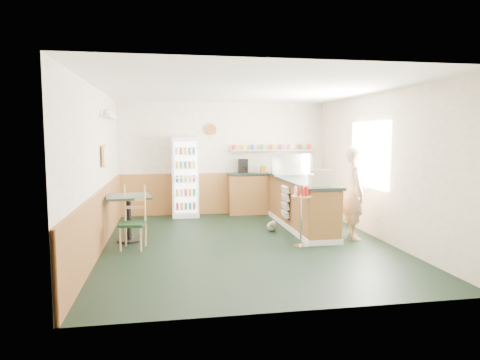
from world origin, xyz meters
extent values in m
plane|color=black|center=(0.00, 0.00, 0.00)|extent=(6.00, 6.00, 0.00)
cube|color=white|center=(0.00, 3.01, 1.35)|extent=(5.00, 0.02, 2.70)
cube|color=white|center=(-2.51, 0.00, 1.35)|extent=(0.02, 6.00, 2.70)
cube|color=white|center=(2.51, 0.00, 1.35)|extent=(0.02, 6.00, 2.70)
cube|color=white|center=(0.00, 0.00, 2.71)|extent=(5.00, 6.00, 0.02)
cube|color=#A77736|center=(0.00, 2.97, 0.50)|extent=(4.98, 0.05, 1.00)
cube|color=#A77736|center=(-2.47, 0.00, 0.50)|extent=(0.05, 5.98, 1.00)
cube|color=white|center=(2.46, 0.30, 1.55)|extent=(0.06, 1.45, 1.25)
cube|color=tan|center=(-2.45, 0.50, 1.55)|extent=(0.03, 0.32, 0.38)
cube|color=white|center=(-2.40, 1.00, 2.25)|extent=(0.18, 1.20, 0.03)
cylinder|color=#975825|center=(-0.30, 2.94, 2.05)|extent=(0.26, 0.04, 0.26)
cube|color=#A77736|center=(1.35, 1.07, 0.47)|extent=(0.60, 2.95, 0.95)
cube|color=white|center=(1.35, 1.07, 0.05)|extent=(0.64, 2.97, 0.10)
cube|color=#26342A|center=(1.35, 1.08, 0.98)|extent=(0.68, 3.01, 0.05)
cube|color=#A77736|center=(1.20, 2.80, 0.47)|extent=(2.20, 0.38, 0.95)
cube|color=#26342A|center=(1.20, 2.80, 0.98)|extent=(2.24, 0.42, 0.05)
cube|color=tan|center=(1.20, 2.88, 1.55)|extent=(2.10, 0.22, 0.04)
cube|color=black|center=(0.45, 2.80, 1.18)|extent=(0.22, 0.18, 0.34)
cylinder|color=#B2664C|center=(0.25, 2.88, 1.63)|extent=(0.10, 0.10, 0.12)
cylinder|color=#B2664C|center=(0.49, 2.88, 1.63)|extent=(0.10, 0.10, 0.12)
cylinder|color=#B2664C|center=(0.72, 2.88, 1.63)|extent=(0.10, 0.10, 0.12)
cylinder|color=#B2664C|center=(0.96, 2.88, 1.63)|extent=(0.10, 0.10, 0.12)
cylinder|color=#B2664C|center=(1.20, 2.88, 1.63)|extent=(0.10, 0.10, 0.12)
cylinder|color=#B2664C|center=(1.44, 2.88, 1.63)|extent=(0.10, 0.10, 0.12)
cylinder|color=#B2664C|center=(1.67, 2.88, 1.63)|extent=(0.10, 0.10, 0.12)
cylinder|color=#B2664C|center=(1.91, 2.88, 1.63)|extent=(0.10, 0.10, 0.12)
cylinder|color=#B2664C|center=(2.15, 2.88, 1.63)|extent=(0.10, 0.10, 0.12)
cube|color=silver|center=(-0.94, 2.78, 0.94)|extent=(0.62, 0.44, 1.87)
cube|color=white|center=(-0.94, 2.55, 0.95)|extent=(0.52, 0.02, 1.66)
cube|color=silver|center=(-0.94, 2.48, 0.95)|extent=(0.56, 0.02, 1.72)
cube|color=silver|center=(1.35, 1.79, 1.04)|extent=(0.85, 0.44, 0.06)
cube|color=silver|center=(1.35, 1.79, 1.28)|extent=(0.83, 0.42, 0.42)
cube|color=beige|center=(1.35, -0.03, 1.11)|extent=(0.42, 0.44, 0.21)
imported|color=tan|center=(2.05, 0.02, 0.85)|extent=(0.49, 0.63, 1.71)
cylinder|color=silver|center=(0.90, -0.38, 0.01)|extent=(0.26, 0.26, 0.02)
cylinder|color=silver|center=(0.90, -0.38, 0.44)|extent=(0.04, 0.04, 0.87)
cylinder|color=tan|center=(0.90, -0.38, 0.88)|extent=(0.33, 0.33, 0.02)
cylinder|color=red|center=(1.00, -0.40, 0.96)|extent=(0.05, 0.05, 0.15)
cylinder|color=red|center=(0.99, -0.33, 0.96)|extent=(0.05, 0.05, 0.15)
cylinder|color=red|center=(0.94, -0.28, 0.96)|extent=(0.05, 0.05, 0.15)
cylinder|color=red|center=(0.87, -0.28, 0.96)|extent=(0.05, 0.05, 0.15)
cylinder|color=red|center=(0.81, -0.32, 0.96)|extent=(0.05, 0.05, 0.15)
cylinder|color=red|center=(0.80, -0.39, 0.96)|extent=(0.05, 0.05, 0.15)
cylinder|color=red|center=(0.83, -0.45, 0.96)|extent=(0.05, 0.05, 0.15)
cylinder|color=red|center=(0.89, -0.48, 0.96)|extent=(0.05, 0.05, 0.15)
cylinder|color=red|center=(0.96, -0.46, 0.96)|extent=(0.05, 0.05, 0.15)
cube|color=black|center=(1.01, 0.95, 0.25)|extent=(0.05, 0.41, 0.03)
cube|color=beige|center=(0.99, 0.95, 0.32)|extent=(0.09, 0.37, 0.14)
cube|color=black|center=(1.01, 0.95, 0.42)|extent=(0.05, 0.41, 0.03)
cube|color=beige|center=(0.99, 0.95, 0.49)|extent=(0.09, 0.37, 0.14)
cube|color=black|center=(1.01, 0.95, 0.59)|extent=(0.05, 0.41, 0.03)
cube|color=beige|center=(0.99, 0.95, 0.66)|extent=(0.09, 0.37, 0.14)
cube|color=black|center=(1.01, 0.95, 0.75)|extent=(0.05, 0.41, 0.03)
cube|color=beige|center=(0.99, 0.95, 0.82)|extent=(0.09, 0.37, 0.14)
cylinder|color=black|center=(-2.05, 0.48, 0.02)|extent=(0.44, 0.44, 0.04)
cylinder|color=black|center=(-2.05, 0.48, 0.42)|extent=(0.09, 0.09, 0.77)
cube|color=#26342A|center=(-2.05, 0.48, 0.82)|extent=(0.87, 0.87, 0.04)
cube|color=black|center=(-1.94, -0.05, 0.43)|extent=(0.46, 0.46, 0.05)
cylinder|color=tan|center=(-2.11, -0.22, 0.21)|extent=(0.03, 0.03, 0.42)
cylinder|color=tan|center=(-1.77, -0.22, 0.21)|extent=(0.03, 0.03, 0.42)
cylinder|color=tan|center=(-2.11, 0.12, 0.21)|extent=(0.03, 0.03, 0.42)
cylinder|color=tan|center=(-1.77, 0.12, 0.21)|extent=(0.03, 0.03, 0.42)
cube|color=tan|center=(-1.94, 0.13, 0.75)|extent=(0.36, 0.10, 0.64)
sphere|color=gray|center=(0.68, 0.84, 0.10)|extent=(0.20, 0.20, 0.20)
sphere|color=gray|center=(0.68, 0.74, 0.18)|extent=(0.12, 0.12, 0.12)
camera|label=1|loc=(-1.36, -7.33, 1.92)|focal=32.00mm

